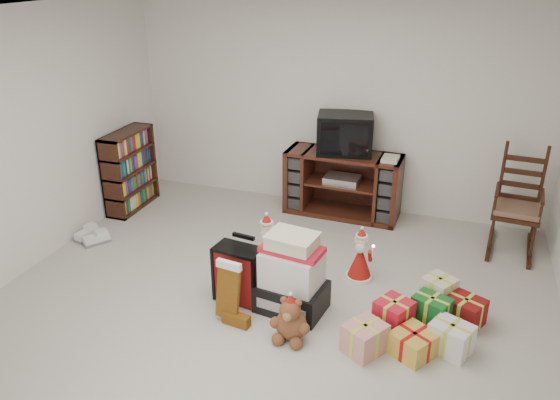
# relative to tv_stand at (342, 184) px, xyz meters

# --- Properties ---
(room) EXTENTS (5.01, 5.01, 2.51)m
(room) POSITION_rel_tv_stand_xyz_m (-0.18, -2.23, 0.86)
(room) COLOR beige
(room) RESTS_ON ground
(tv_stand) EXTENTS (1.37, 0.53, 0.78)m
(tv_stand) POSITION_rel_tv_stand_xyz_m (0.00, 0.00, 0.00)
(tv_stand) COLOR #412012
(tv_stand) RESTS_ON floor
(bookshelf) EXTENTS (0.27, 0.80, 0.98)m
(bookshelf) POSITION_rel_tv_stand_xyz_m (-2.52, -0.64, 0.08)
(bookshelf) COLOR #361A0E
(bookshelf) RESTS_ON floor
(rocking_chair) EXTENTS (0.53, 0.81, 1.17)m
(rocking_chair) POSITION_rel_tv_stand_xyz_m (1.91, -0.23, 0.01)
(rocking_chair) COLOR #361A0E
(rocking_chair) RESTS_ON floor
(gift_pile) EXTENTS (0.63, 0.50, 0.73)m
(gift_pile) POSITION_rel_tv_stand_xyz_m (0.03, -2.09, -0.07)
(gift_pile) COLOR black
(gift_pile) RESTS_ON floor
(red_suitcase) EXTENTS (0.44, 0.27, 0.63)m
(red_suitcase) POSITION_rel_tv_stand_xyz_m (-0.46, -2.11, -0.12)
(red_suitcase) COLOR maroon
(red_suitcase) RESTS_ON floor
(stocking) EXTENTS (0.28, 0.15, 0.57)m
(stocking) POSITION_rel_tv_stand_xyz_m (-0.43, -2.41, -0.11)
(stocking) COLOR #0B660C
(stocking) RESTS_ON floor
(teddy_bear) EXTENTS (0.26, 0.23, 0.39)m
(teddy_bear) POSITION_rel_tv_stand_xyz_m (0.15, -2.48, -0.22)
(teddy_bear) COLOR brown
(teddy_bear) RESTS_ON floor
(santa_figurine) EXTENTS (0.27, 0.25, 0.55)m
(santa_figurine) POSITION_rel_tv_stand_xyz_m (0.50, -1.39, -0.18)
(santa_figurine) COLOR maroon
(santa_figurine) RESTS_ON floor
(mrs_claus_figurine) EXTENTS (0.29, 0.28, 0.60)m
(mrs_claus_figurine) POSITION_rel_tv_stand_xyz_m (-0.42, -1.50, -0.16)
(mrs_claus_figurine) COLOR maroon
(mrs_claus_figurine) RESTS_ON floor
(sneaker_pair) EXTENTS (0.40, 0.30, 0.10)m
(sneaker_pair) POSITION_rel_tv_stand_xyz_m (-2.45, -1.58, -0.34)
(sneaker_pair) COLOR silver
(sneaker_pair) RESTS_ON floor
(gift_cluster) EXTENTS (0.81, 1.18, 0.28)m
(gift_cluster) POSITION_rel_tv_stand_xyz_m (1.14, -2.07, -0.25)
(gift_cluster) COLOR red
(gift_cluster) RESTS_ON floor
(crt_television) EXTENTS (0.70, 0.57, 0.46)m
(crt_television) POSITION_rel_tv_stand_xyz_m (-0.01, 0.03, 0.62)
(crt_television) COLOR black
(crt_television) RESTS_ON tv_stand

